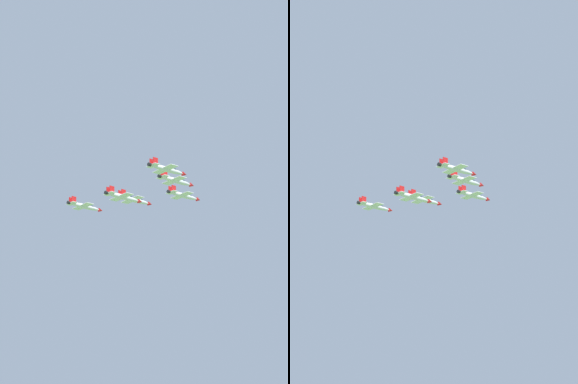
# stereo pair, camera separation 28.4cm
# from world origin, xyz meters

# --- Properties ---
(jet_lead) EXTENTS (11.35, 11.95, 3.06)m
(jet_lead) POSITION_xyz_m (-16.68, 21.04, 178.17)
(jet_lead) COLOR white
(jet_left_wingman) EXTENTS (11.57, 12.31, 3.14)m
(jet_left_wingman) POSITION_xyz_m (-0.33, 22.86, 176.85)
(jet_left_wingman) COLOR white
(jet_right_wingman) EXTENTS (11.53, 12.04, 3.10)m
(jet_right_wingman) POSITION_xyz_m (-15.85, 37.46, 177.58)
(jet_right_wingman) COLOR white
(jet_left_outer) EXTENTS (11.12, 11.84, 3.02)m
(jet_left_outer) POSITION_xyz_m (16.01, 24.69, 174.74)
(jet_left_outer) COLOR white
(jet_right_outer) EXTENTS (11.54, 11.79, 3.06)m
(jet_right_outer) POSITION_xyz_m (-15.02, 53.89, 175.23)
(jet_right_outer) COLOR white
(jet_slot_rear) EXTENTS (11.46, 12.20, 3.11)m
(jet_slot_rear) POSITION_xyz_m (0.49, 39.29, 172.33)
(jet_slot_rear) COLOR white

